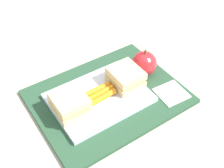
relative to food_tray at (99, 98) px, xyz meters
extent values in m
plane|color=#B7AD99|center=(0.03, 0.00, -0.02)|extent=(2.40, 2.40, 0.00)
cube|color=#284C33|center=(0.03, 0.00, -0.01)|extent=(0.36, 0.28, 0.01)
cube|color=white|center=(0.00, 0.00, 0.00)|extent=(0.23, 0.17, 0.01)
cube|color=#DBC189|center=(-0.08, 0.00, 0.01)|extent=(0.07, 0.08, 0.02)
cube|color=#F4CC4C|center=(-0.08, 0.00, 0.03)|extent=(0.07, 0.07, 0.01)
cube|color=#DBC189|center=(-0.08, 0.00, 0.04)|extent=(0.07, 0.08, 0.02)
cube|color=#DBC189|center=(0.08, 0.00, 0.01)|extent=(0.07, 0.08, 0.02)
cube|color=#F4CC4C|center=(0.08, 0.00, 0.03)|extent=(0.07, 0.07, 0.01)
cube|color=#DBC189|center=(0.08, 0.00, 0.04)|extent=(0.07, 0.08, 0.02)
cylinder|color=orange|center=(0.00, -0.01, 0.01)|extent=(0.08, 0.01, 0.02)
cylinder|color=orange|center=(0.00, 0.00, 0.01)|extent=(0.08, 0.01, 0.02)
cylinder|color=orange|center=(0.00, 0.01, 0.01)|extent=(0.08, 0.01, 0.02)
sphere|color=red|center=(0.15, 0.02, 0.03)|extent=(0.07, 0.07, 0.07)
cylinder|color=brown|center=(0.15, 0.02, 0.07)|extent=(0.00, 0.00, 0.01)
cube|color=white|center=(0.16, -0.08, 0.00)|extent=(0.08, 0.08, 0.00)
camera|label=1|loc=(-0.24, -0.41, 0.51)|focal=45.78mm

